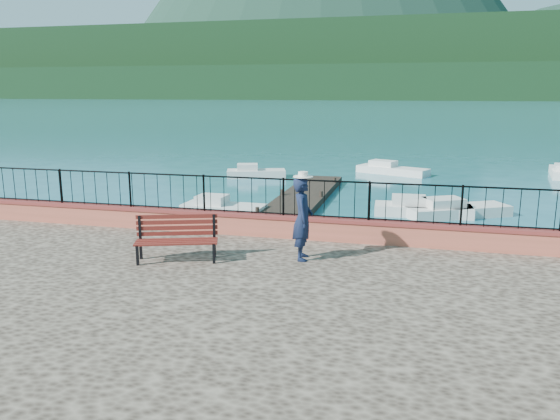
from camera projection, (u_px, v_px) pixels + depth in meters
The scene contains 14 objects.
ground at pixel (254, 342), 11.01m from camera, with size 2000.00×2000.00×0.00m, color #19596B.
parapet at pixel (295, 227), 14.20m from camera, with size 28.00×0.46×0.58m, color #C25A46.
railing at pixel (295, 198), 14.03m from camera, with size 27.00×0.05×0.95m, color black.
dock at pixel (292, 208), 22.82m from camera, with size 2.00×16.00×0.30m, color #2D231C.
far_forest at pixel (416, 83), 293.05m from camera, with size 900.00×60.00×18.00m, color black.
foothills at pixel (418, 63), 347.05m from camera, with size 900.00×120.00×44.00m, color black.
park_bench at pixel (177, 248), 12.25m from camera, with size 1.92×1.16×1.01m.
person at pixel (303, 219), 12.23m from camera, with size 0.69×0.45×1.89m, color #111A34.
hat at pixel (303, 174), 12.02m from camera, with size 0.44×0.44×0.12m, color white.
boat_0 at pixel (224, 205), 22.18m from camera, with size 3.35×1.30×0.80m, color silver.
boat_1 at pixel (423, 206), 22.08m from camera, with size 3.85×1.30×0.80m, color silver.
boat_2 at pixel (457, 207), 21.89m from camera, with size 4.25×1.30×0.80m, color silver.
boat_3 at pixel (256, 170), 31.81m from camera, with size 3.38×1.30×0.80m, color silver.
boat_4 at pixel (393, 167), 33.00m from camera, with size 4.33×1.30×0.80m, color silver.
Camera 1 is at (3.03, -9.74, 4.96)m, focal length 35.00 mm.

